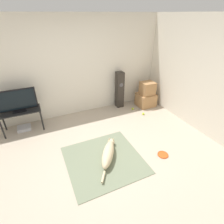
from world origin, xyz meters
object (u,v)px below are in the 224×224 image
(game_console, at_px, (24,128))
(floor_speaker, at_px, (120,90))
(tennis_ball_near_speaker, at_px, (143,114))
(frisbee, at_px, (163,155))
(cardboard_box_upper, at_px, (147,88))
(tv_stand, at_px, (21,114))
(tv, at_px, (17,101))
(cardboard_box_lower, at_px, (146,100))
(tennis_ball_by_boxes, at_px, (133,109))
(dog, at_px, (108,153))

(game_console, bearing_deg, floor_speaker, 2.62)
(tennis_ball_near_speaker, bearing_deg, frisbee, -109.66)
(cardboard_box_upper, relative_size, tennis_ball_near_speaker, 5.90)
(tv_stand, bearing_deg, game_console, 120.85)
(game_console, bearing_deg, cardboard_box_upper, -3.18)
(cardboard_box_upper, distance_m, tv, 3.47)
(cardboard_box_lower, relative_size, tennis_ball_by_boxes, 7.79)
(dog, distance_m, cardboard_box_lower, 2.54)
(tv_stand, distance_m, game_console, 0.42)
(dog, height_order, cardboard_box_lower, cardboard_box_lower)
(tennis_ball_by_boxes, bearing_deg, tennis_ball_near_speaker, -72.64)
(tv_stand, height_order, tennis_ball_near_speaker, tv_stand)
(dog, bearing_deg, tv, 130.16)
(cardboard_box_upper, bearing_deg, dog, -141.22)
(cardboard_box_lower, xyz_separation_m, tennis_ball_by_boxes, (-0.50, -0.07, -0.16))
(frisbee, xyz_separation_m, cardboard_box_lower, (0.93, 2.00, 0.18))
(cardboard_box_lower, distance_m, game_console, 3.48)
(dog, xyz_separation_m, frisbee, (1.04, -0.40, -0.12))
(cardboard_box_upper, distance_m, floor_speaker, 0.83)
(tv, height_order, tennis_ball_near_speaker, tv)
(cardboard_box_lower, xyz_separation_m, tv_stand, (-3.45, 0.15, 0.26))
(tennis_ball_near_speaker, bearing_deg, tv, 168.70)
(tv, distance_m, tennis_ball_near_speaker, 3.22)
(game_console, bearing_deg, tv, -56.72)
(tv_stand, bearing_deg, tv, 90.00)
(floor_speaker, bearing_deg, tennis_ball_by_boxes, -55.60)
(tv, xyz_separation_m, tennis_ball_near_speaker, (3.07, -0.61, -0.76))
(tv, bearing_deg, cardboard_box_upper, -2.74)
(dog, relative_size, tennis_ball_by_boxes, 14.30)
(frisbee, height_order, floor_speaker, floor_speaker)
(frisbee, relative_size, tennis_ball_by_boxes, 3.29)
(floor_speaker, distance_m, tv, 2.71)
(dog, relative_size, cardboard_box_upper, 2.42)
(tv_stand, xyz_separation_m, game_console, (-0.02, 0.03, -0.42))
(cardboard_box_lower, relative_size, game_console, 1.66)
(floor_speaker, bearing_deg, game_console, -177.38)
(tv_stand, height_order, tennis_ball_by_boxes, tv_stand)
(floor_speaker, relative_size, tv_stand, 1.20)
(dog, bearing_deg, floor_speaker, 57.61)
(dog, bearing_deg, frisbee, -20.86)
(tv, bearing_deg, tennis_ball_by_boxes, -4.37)
(floor_speaker, height_order, tennis_ball_near_speaker, floor_speaker)
(dog, bearing_deg, cardboard_box_upper, 38.78)
(cardboard_box_upper, xyz_separation_m, tennis_ball_by_boxes, (-0.51, -0.06, -0.54))
(tv_stand, bearing_deg, floor_speaker, 3.29)
(cardboard_box_lower, xyz_separation_m, floor_speaker, (-0.76, 0.30, 0.35))
(tv, relative_size, game_console, 2.71)
(floor_speaker, distance_m, tennis_ball_by_boxes, 0.68)
(tennis_ball_by_boxes, height_order, game_console, game_console)
(cardboard_box_upper, bearing_deg, frisbee, -115.28)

